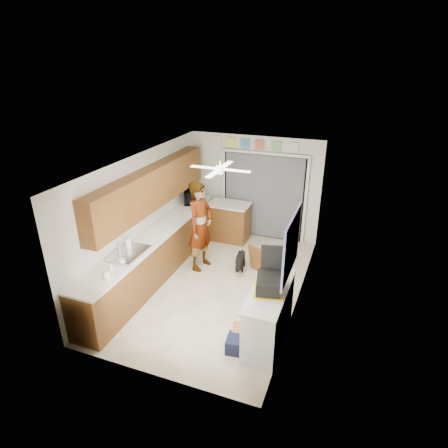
% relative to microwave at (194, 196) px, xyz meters
% --- Properties ---
extents(floor, '(5.00, 5.00, 0.00)m').
position_rel_microwave_xyz_m(floor, '(1.30, -1.79, -1.11)').
color(floor, beige).
rests_on(floor, ground).
extents(ceiling, '(5.00, 5.00, 0.00)m').
position_rel_microwave_xyz_m(ceiling, '(1.30, -1.79, 1.39)').
color(ceiling, white).
rests_on(ceiling, ground).
extents(wall_back, '(3.20, 0.00, 3.20)m').
position_rel_microwave_xyz_m(wall_back, '(1.30, 0.71, 0.14)').
color(wall_back, silver).
rests_on(wall_back, ground).
extents(wall_front, '(3.20, 0.00, 3.20)m').
position_rel_microwave_xyz_m(wall_front, '(1.30, -4.29, 0.14)').
color(wall_front, silver).
rests_on(wall_front, ground).
extents(wall_left, '(0.00, 5.00, 5.00)m').
position_rel_microwave_xyz_m(wall_left, '(-0.30, -1.79, 0.14)').
color(wall_left, silver).
rests_on(wall_left, ground).
extents(wall_right, '(0.00, 5.00, 5.00)m').
position_rel_microwave_xyz_m(wall_right, '(2.90, -1.79, 0.14)').
color(wall_right, silver).
rests_on(wall_right, ground).
extents(left_base_cabinets, '(0.60, 4.80, 0.90)m').
position_rel_microwave_xyz_m(left_base_cabinets, '(0.00, -1.79, -0.66)').
color(left_base_cabinets, brown).
rests_on(left_base_cabinets, floor).
extents(left_countertop, '(0.62, 4.80, 0.04)m').
position_rel_microwave_xyz_m(left_countertop, '(0.01, -1.79, -0.19)').
color(left_countertop, white).
rests_on(left_countertop, left_base_cabinets).
extents(upper_cabinets, '(0.32, 4.00, 0.80)m').
position_rel_microwave_xyz_m(upper_cabinets, '(-0.14, -1.59, 0.69)').
color(upper_cabinets, brown).
rests_on(upper_cabinets, wall_left).
extents(sink_basin, '(0.50, 0.76, 0.06)m').
position_rel_microwave_xyz_m(sink_basin, '(0.01, -2.79, -0.15)').
color(sink_basin, silver).
rests_on(sink_basin, left_countertop).
extents(faucet, '(0.03, 0.03, 0.22)m').
position_rel_microwave_xyz_m(faucet, '(-0.18, -2.79, -0.06)').
color(faucet, silver).
rests_on(faucet, left_countertop).
extents(peninsula_base, '(1.00, 0.60, 0.90)m').
position_rel_microwave_xyz_m(peninsula_base, '(0.80, 0.21, -0.66)').
color(peninsula_base, brown).
rests_on(peninsula_base, floor).
extents(peninsula_top, '(1.04, 0.64, 0.04)m').
position_rel_microwave_xyz_m(peninsula_top, '(0.80, 0.21, -0.19)').
color(peninsula_top, white).
rests_on(peninsula_top, peninsula_base).
extents(back_opening_recess, '(2.00, 0.06, 2.10)m').
position_rel_microwave_xyz_m(back_opening_recess, '(1.55, 0.68, -0.06)').
color(back_opening_recess, black).
rests_on(back_opening_recess, wall_back).
extents(curtain_panel, '(1.90, 0.03, 2.05)m').
position_rel_microwave_xyz_m(curtain_panel, '(1.55, 0.64, -0.06)').
color(curtain_panel, slate).
rests_on(curtain_panel, wall_back).
extents(door_trim_left, '(0.06, 0.04, 2.10)m').
position_rel_microwave_xyz_m(door_trim_left, '(0.53, 0.65, -0.06)').
color(door_trim_left, white).
rests_on(door_trim_left, wall_back).
extents(door_trim_right, '(0.06, 0.04, 2.10)m').
position_rel_microwave_xyz_m(door_trim_right, '(2.57, 0.65, -0.06)').
color(door_trim_right, white).
rests_on(door_trim_right, wall_back).
extents(door_trim_head, '(2.10, 0.04, 0.06)m').
position_rel_microwave_xyz_m(door_trim_head, '(1.55, 0.65, 1.01)').
color(door_trim_head, white).
rests_on(door_trim_head, wall_back).
extents(header_frame_0, '(0.22, 0.02, 0.22)m').
position_rel_microwave_xyz_m(header_frame_0, '(0.70, 0.68, 1.19)').
color(header_frame_0, '#EFFB53').
rests_on(header_frame_0, wall_back).
extents(header_frame_1, '(0.22, 0.02, 0.22)m').
position_rel_microwave_xyz_m(header_frame_1, '(1.05, 0.68, 1.19)').
color(header_frame_1, '#4591B9').
rests_on(header_frame_1, wall_back).
extents(header_frame_2, '(0.22, 0.02, 0.22)m').
position_rel_microwave_xyz_m(header_frame_2, '(1.40, 0.68, 1.19)').
color(header_frame_2, '#C36049').
rests_on(header_frame_2, wall_back).
extents(header_frame_3, '(0.22, 0.02, 0.22)m').
position_rel_microwave_xyz_m(header_frame_3, '(1.80, 0.68, 1.19)').
color(header_frame_3, '#69B875').
rests_on(header_frame_3, wall_back).
extents(header_frame_4, '(0.22, 0.02, 0.22)m').
position_rel_microwave_xyz_m(header_frame_4, '(2.20, 0.68, 1.19)').
color(header_frame_4, silver).
rests_on(header_frame_4, wall_back).
extents(route66_sign, '(0.22, 0.02, 0.26)m').
position_rel_microwave_xyz_m(route66_sign, '(0.35, 0.68, 1.19)').
color(route66_sign, silver).
rests_on(route66_sign, wall_back).
extents(right_counter_base, '(0.50, 1.40, 0.90)m').
position_rel_microwave_xyz_m(right_counter_base, '(2.65, -2.99, -0.66)').
color(right_counter_base, white).
rests_on(right_counter_base, floor).
extents(right_counter_top, '(0.54, 1.44, 0.04)m').
position_rel_microwave_xyz_m(right_counter_top, '(2.64, -2.99, -0.19)').
color(right_counter_top, white).
rests_on(right_counter_top, right_counter_base).
extents(abstract_painting, '(0.03, 1.15, 0.95)m').
position_rel_microwave_xyz_m(abstract_painting, '(2.88, -2.79, 0.54)').
color(abstract_painting, '#DD51C9').
rests_on(abstract_painting, wall_right).
extents(ceiling_fan, '(1.14, 1.14, 0.24)m').
position_rel_microwave_xyz_m(ceiling_fan, '(1.30, -1.59, 1.21)').
color(ceiling_fan, white).
rests_on(ceiling_fan, ceiling).
extents(microwave, '(0.61, 0.72, 0.34)m').
position_rel_microwave_xyz_m(microwave, '(0.00, 0.00, 0.00)').
color(microwave, black).
rests_on(microwave, left_countertop).
extents(cup, '(0.12, 0.12, 0.09)m').
position_rel_microwave_xyz_m(cup, '(0.09, -3.10, -0.12)').
color(cup, white).
rests_on(cup, left_countertop).
extents(jar_a, '(0.10, 0.10, 0.14)m').
position_rel_microwave_xyz_m(jar_a, '(0.14, -3.60, -0.10)').
color(jar_a, silver).
rests_on(jar_a, left_countertop).
extents(jar_b, '(0.07, 0.07, 0.11)m').
position_rel_microwave_xyz_m(jar_b, '(0.03, -3.34, -0.11)').
color(jar_b, silver).
rests_on(jar_b, left_countertop).
extents(paper_towel_roll, '(0.10, 0.10, 0.22)m').
position_rel_microwave_xyz_m(paper_towel_roll, '(-0.10, -2.63, -0.06)').
color(paper_towel_roll, white).
rests_on(paper_towel_roll, left_countertop).
extents(suitcase, '(0.46, 0.56, 0.21)m').
position_rel_microwave_xyz_m(suitcase, '(2.62, -2.98, -0.06)').
color(suitcase, black).
rests_on(suitcase, right_counter_top).
extents(suitcase_rim, '(0.55, 0.66, 0.02)m').
position_rel_microwave_xyz_m(suitcase_rim, '(2.62, -2.98, -0.17)').
color(suitcase_rim, yellow).
rests_on(suitcase_rim, suitcase).
extents(suitcase_lid, '(0.42, 0.12, 0.50)m').
position_rel_microwave_xyz_m(suitcase_lid, '(2.62, -2.69, 0.19)').
color(suitcase_lid, black).
rests_on(suitcase_lid, suitcase).
extents(cardboard_box, '(0.42, 0.35, 0.23)m').
position_rel_microwave_xyz_m(cardboard_box, '(2.30, -3.13, -0.99)').
color(cardboard_box, '#AE6F36').
rests_on(cardboard_box, floor).
extents(navy_crate, '(0.42, 0.36, 0.23)m').
position_rel_microwave_xyz_m(navy_crate, '(2.30, -3.40, -0.99)').
color(navy_crate, '#141A32').
rests_on(navy_crate, floor).
extents(cabinet_door_panel, '(0.44, 0.29, 0.61)m').
position_rel_microwave_xyz_m(cabinet_door_panel, '(1.94, -1.09, -0.80)').
color(cabinet_door_panel, brown).
rests_on(cabinet_door_panel, floor).
extents(man, '(0.58, 0.77, 1.92)m').
position_rel_microwave_xyz_m(man, '(0.74, -1.27, -0.15)').
color(man, white).
rests_on(man, floor).
extents(dog, '(0.29, 0.52, 0.39)m').
position_rel_microwave_xyz_m(dog, '(1.56, -1.08, -0.91)').
color(dog, black).
rests_on(dog, floor).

